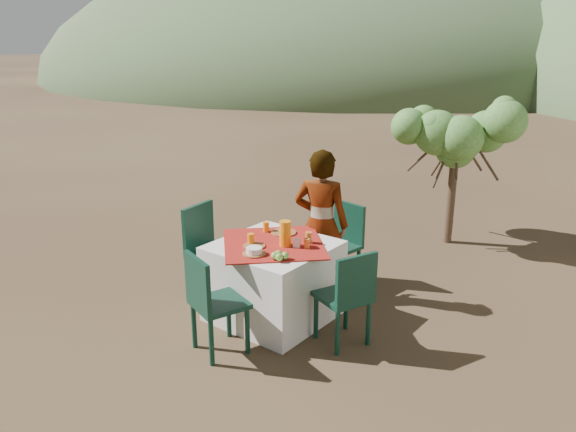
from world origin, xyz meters
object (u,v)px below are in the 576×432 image
(chair_near, at_px, (211,300))
(chair_right, at_px, (348,294))
(person, at_px, (321,224))
(shrub_tree, at_px, (462,143))
(chair_far, at_px, (342,240))
(chair_left, at_px, (208,247))
(table, at_px, (274,280))
(juice_pitcher, at_px, (285,233))

(chair_near, xyz_separation_m, chair_right, (0.85, 0.82, -0.01))
(person, height_order, shrub_tree, shrub_tree)
(chair_right, bearing_deg, chair_far, -123.36)
(chair_left, xyz_separation_m, chair_right, (1.68, 0.03, -0.05))
(table, distance_m, chair_far, 1.07)
(chair_left, height_order, person, person)
(chair_left, height_order, shrub_tree, shrub_tree)
(table, relative_size, shrub_tree, 0.77)
(chair_far, height_order, chair_near, chair_near)
(shrub_tree, distance_m, juice_pitcher, 3.12)
(chair_far, distance_m, shrub_tree, 2.23)
(shrub_tree, bearing_deg, chair_far, -103.26)
(chair_far, height_order, chair_left, chair_left)
(chair_left, relative_size, juice_pitcher, 4.10)
(chair_right, relative_size, juice_pitcher, 3.71)
(chair_left, height_order, juice_pitcher, juice_pitcher)
(chair_near, relative_size, person, 0.58)
(chair_left, bearing_deg, chair_near, -140.28)
(table, distance_m, shrub_tree, 3.27)
(chair_right, xyz_separation_m, juice_pitcher, (-0.72, 0.05, 0.39))
(table, bearing_deg, juice_pitcher, 7.88)
(chair_right, distance_m, person, 1.09)
(chair_far, relative_size, person, 0.58)
(table, xyz_separation_m, chair_left, (-0.82, -0.06, 0.17))
(chair_near, height_order, chair_left, chair_left)
(chair_left, bearing_deg, chair_right, -95.77)
(juice_pitcher, bearing_deg, chair_left, -175.59)
(chair_far, bearing_deg, table, -86.05)
(person, distance_m, shrub_tree, 2.51)
(chair_near, height_order, person, person)
(juice_pitcher, bearing_deg, shrub_tree, 81.76)
(table, height_order, chair_left, chair_left)
(chair_left, bearing_deg, shrub_tree, -30.74)
(chair_near, relative_size, juice_pitcher, 3.80)
(table, distance_m, juice_pitcher, 0.52)
(chair_far, xyz_separation_m, juice_pitcher, (0.03, -1.04, 0.38))
(table, distance_m, chair_right, 0.86)
(person, distance_m, juice_pitcher, 0.67)
(shrub_tree, bearing_deg, chair_left, -114.02)
(shrub_tree, bearing_deg, chair_near, -98.20)
(chair_right, relative_size, shrub_tree, 0.53)
(chair_far, height_order, chair_right, chair_far)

